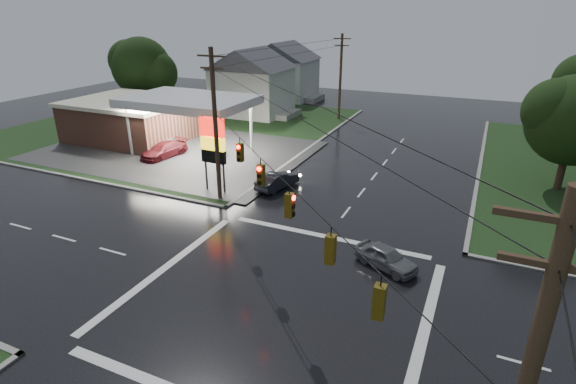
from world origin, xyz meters
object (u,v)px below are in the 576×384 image
at_px(gas_station, 141,117).
at_px(pylon_sign, 213,142).
at_px(utility_pole_nw, 215,124).
at_px(car_pump, 164,150).
at_px(tree_nw_behind, 142,67).
at_px(car_north, 277,180).
at_px(utility_pole_n, 340,76).
at_px(house_far, 284,70).
at_px(car_crossing, 386,257).
at_px(house_near, 252,81).
at_px(tree_ne_near, 576,121).

bearing_deg(gas_station, pylon_sign, -31.22).
xyz_separation_m(utility_pole_nw, car_pump, (-10.27, 6.33, -5.00)).
bearing_deg(gas_station, car_pump, -33.22).
xyz_separation_m(gas_station, utility_pole_nw, (16.18, -10.20, 3.17)).
xyz_separation_m(tree_nw_behind, car_pump, (14.07, -14.16, -5.45)).
distance_m(gas_station, car_north, 20.45).
relative_size(pylon_sign, utility_pole_n, 0.57).
xyz_separation_m(utility_pole_nw, house_far, (-12.45, 38.50, -1.32)).
xyz_separation_m(utility_pole_nw, car_north, (3.10, 3.62, -5.05)).
relative_size(gas_station, pylon_sign, 4.37).
xyz_separation_m(pylon_sign, car_pump, (-9.27, 5.33, -3.29)).
height_order(utility_pole_nw, car_crossing, utility_pole_nw).
bearing_deg(pylon_sign, gas_station, 148.78).
height_order(house_near, car_pump, house_near).
height_order(pylon_sign, car_north, pylon_sign).
height_order(utility_pole_nw, tree_nw_behind, utility_pole_nw).
relative_size(utility_pole_nw, car_north, 2.71).
height_order(car_north, car_pump, car_pump).
bearing_deg(car_crossing, tree_nw_behind, 81.44).
bearing_deg(tree_ne_near, house_far, 144.23).
height_order(gas_station, tree_ne_near, tree_ne_near).
bearing_deg(tree_nw_behind, car_crossing, -33.34).
relative_size(pylon_sign, tree_ne_near, 0.67).
height_order(house_near, tree_ne_near, tree_ne_near).
bearing_deg(car_north, utility_pole_nw, 63.42).
xyz_separation_m(pylon_sign, car_north, (4.10, 2.62, -3.34)).
distance_m(utility_pole_nw, car_pump, 13.06).
height_order(utility_pole_nw, tree_ne_near, utility_pole_nw).
xyz_separation_m(tree_nw_behind, car_crossing, (38.03, -25.02, -5.55)).
bearing_deg(tree_nw_behind, utility_pole_nw, -40.10).
relative_size(utility_pole_nw, tree_nw_behind, 1.10).
relative_size(gas_station, house_near, 2.37).
xyz_separation_m(house_far, tree_ne_near, (36.09, -26.01, 1.16)).
relative_size(house_near, tree_nw_behind, 1.10).
distance_m(house_far, car_north, 38.37).
bearing_deg(utility_pole_nw, house_far, 107.92).
distance_m(house_near, tree_nw_behind, 14.33).
height_order(tree_ne_near, car_north, tree_ne_near).
xyz_separation_m(pylon_sign, house_near, (-10.45, 25.50, 0.39)).
distance_m(pylon_sign, car_north, 5.90).
xyz_separation_m(house_near, tree_ne_near, (35.09, -14.01, 1.16)).
xyz_separation_m(gas_station, car_north, (19.27, -6.58, -1.88)).
bearing_deg(utility_pole_nw, gas_station, 147.77).
bearing_deg(house_near, gas_station, -106.17).
bearing_deg(car_pump, gas_station, 156.04).
bearing_deg(car_pump, tree_ne_near, 19.56).
distance_m(house_far, car_pump, 32.45).
distance_m(utility_pole_n, car_pump, 24.89).
height_order(utility_pole_n, house_near, utility_pole_n).
bearing_deg(tree_nw_behind, tree_ne_near, -9.47).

